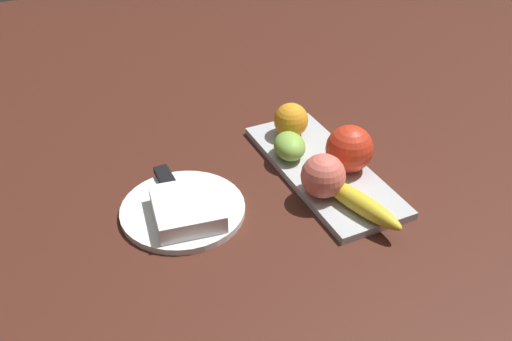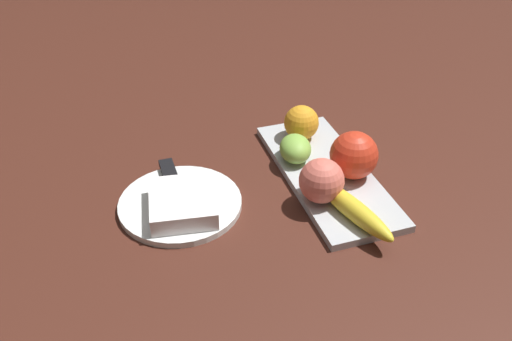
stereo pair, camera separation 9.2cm
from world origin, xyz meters
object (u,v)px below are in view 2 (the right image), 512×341
Objects in this scene: apple at (356,155)px; knife at (172,181)px; orange_near_apple at (301,123)px; dinner_plate at (180,204)px; folded_napkin at (183,203)px; fruit_tray at (327,174)px; grape_bunch at (295,149)px; banana at (354,209)px; peach at (322,181)px.

apple is 0.46× the size of knife.
orange_near_apple reaches higher than dinner_plate.
folded_napkin is at bearing -61.29° from orange_near_apple.
grape_bunch is at bearing -142.73° from fruit_tray.
orange_near_apple is at bearing -17.34° from banana.
apple is 1.26× the size of orange_near_apple.
fruit_tray is 4.83× the size of grape_bunch.
peach is at bearing -62.11° from apple.
peach is at bearing 11.76° from banana.
folded_napkin is (0.03, -0.26, 0.02)m from fruit_tray.
orange_near_apple is at bearing -178.76° from fruit_tray.
apple reaches higher than grape_bunch.
grape_bunch is at bearing 90.34° from knife.
knife reaches higher than dinner_plate.
fruit_tray is 0.12m from orange_near_apple.
apple is at bearing -42.21° from banana.
fruit_tray is 0.27m from knife.
orange_near_apple is at bearing -163.16° from apple.
folded_napkin is (-0.10, -0.25, -0.00)m from banana.
peach reaches higher than fruit_tray.
peach reaches higher than grape_bunch.
banana is 0.31m from knife.
knife is (-0.18, -0.25, -0.01)m from banana.
dinner_plate is 0.03m from folded_napkin.
peach reaches higher than dinner_plate.
apple is at bearing 117.89° from peach.
grape_bunch is 0.23m from dinner_plate.
grape_bunch is at bearing -30.01° from orange_near_apple.
apple reaches higher than banana.
grape_bunch is (-0.12, 0.00, -0.01)m from peach.
fruit_tray is 0.26m from folded_napkin.
orange_near_apple is 0.90× the size of grape_bunch.
fruit_tray is 4.27× the size of apple.
orange_near_apple is (-0.14, -0.04, -0.01)m from apple.
dinner_plate is at bearing -90.00° from fruit_tray.
dinner_plate is (0.05, -0.22, -0.03)m from grape_bunch.
apple reaches higher than peach.
dinner_plate is (-0.13, -0.25, -0.02)m from banana.
knife is (-0.05, -0.26, 0.01)m from fruit_tray.
fruit_tray is 0.13m from banana.
banana is 0.28m from dinner_plate.
orange_near_apple is 0.33× the size of dinner_plate.
orange_near_apple reaches higher than knife.
banana reaches higher than fruit_tray.
orange_near_apple is at bearing 118.71° from folded_napkin.
orange_near_apple is at bearing 149.99° from grape_bunch.
fruit_tray is 1.75× the size of dinner_plate.
fruit_tray is at bearing 37.27° from grape_bunch.
apple is at bearing 46.19° from grape_bunch.
orange_near_apple reaches higher than fruit_tray.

